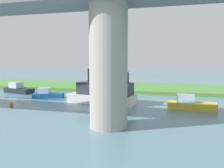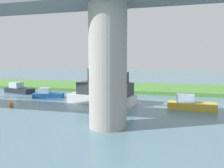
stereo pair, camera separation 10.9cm
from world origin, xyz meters
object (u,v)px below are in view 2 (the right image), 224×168
at_px(pontoon_yellow, 47,94).
at_px(riverboat_paddlewheel, 19,89).
at_px(person_on_bank, 125,84).
at_px(mooring_post, 100,85).
at_px(houseboat_blue, 104,91).
at_px(bridge_pylon, 108,67).
at_px(marker_buoy, 12,104).
at_px(motorboat_white, 190,104).

relative_size(pontoon_yellow, riverboat_paddlewheel, 0.82).
height_order(person_on_bank, mooring_post, person_on_bank).
height_order(mooring_post, houseboat_blue, houseboat_blue).
xyz_separation_m(person_on_bank, riverboat_paddlewheel, (15.76, 5.68, -0.62)).
bearing_deg(bridge_pylon, person_on_bank, -82.32).
relative_size(bridge_pylon, marker_buoy, 18.34).
xyz_separation_m(pontoon_yellow, marker_buoy, (0.78, 6.05, -0.23)).
distance_m(bridge_pylon, person_on_bank, 19.38).
bearing_deg(pontoon_yellow, riverboat_paddlewheel, -22.31).
bearing_deg(mooring_post, marker_buoy, 66.00).
bearing_deg(mooring_post, bridge_pylon, 109.79).
bearing_deg(bridge_pylon, pontoon_yellow, -42.11).
bearing_deg(person_on_bank, houseboat_blue, 87.28).
distance_m(houseboat_blue, motorboat_white, 9.68).
relative_size(mooring_post, houseboat_blue, 0.12).
relative_size(bridge_pylon, mooring_post, 8.88).
height_order(bridge_pylon, riverboat_paddlewheel, bridge_pylon).
bearing_deg(houseboat_blue, bridge_pylon, 109.25).
relative_size(person_on_bank, marker_buoy, 2.78).
relative_size(bridge_pylon, motorboat_white, 1.89).
relative_size(motorboat_white, marker_buoy, 9.71).
height_order(pontoon_yellow, motorboat_white, motorboat_white).
distance_m(bridge_pylon, houseboat_blue, 9.71).
xyz_separation_m(person_on_bank, marker_buoy, (9.81, 14.50, -0.95)).
bearing_deg(marker_buoy, pontoon_yellow, -97.38).
xyz_separation_m(person_on_bank, mooring_post, (3.86, 1.11, -0.18)).
xyz_separation_m(bridge_pylon, riverboat_paddlewheel, (18.32, -13.23, -4.00)).
bearing_deg(houseboat_blue, riverboat_paddlewheel, -16.53).
height_order(bridge_pylon, marker_buoy, bridge_pylon).
bearing_deg(riverboat_paddlewheel, motorboat_white, 167.98).
height_order(person_on_bank, houseboat_blue, houseboat_blue).
distance_m(person_on_bank, riverboat_paddlewheel, 16.77).
xyz_separation_m(houseboat_blue, pontoon_yellow, (8.55, -1.77, -1.04)).
relative_size(person_on_bank, riverboat_paddlewheel, 0.27).
relative_size(mooring_post, pontoon_yellow, 0.24).
xyz_separation_m(mooring_post, houseboat_blue, (-3.37, 9.10, 0.50)).
xyz_separation_m(mooring_post, motorboat_white, (-12.97, 9.86, -0.45)).
distance_m(person_on_bank, motorboat_white, 14.28).
height_order(houseboat_blue, pontoon_yellow, houseboat_blue).
bearing_deg(person_on_bank, pontoon_yellow, 43.08).
distance_m(mooring_post, pontoon_yellow, 8.99).
distance_m(person_on_bank, marker_buoy, 17.53).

